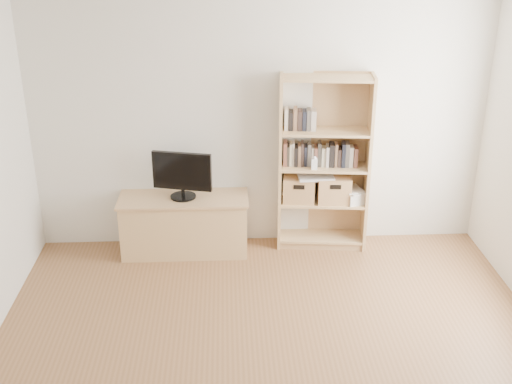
{
  "coord_description": "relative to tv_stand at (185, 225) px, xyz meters",
  "views": [
    {
      "loc": [
        -0.33,
        -3.56,
        3.16
      ],
      "look_at": [
        -0.07,
        1.9,
        0.8
      ],
      "focal_mm": 45.0,
      "sensor_mm": 36.0,
      "label": 1
    }
  ],
  "objects": [
    {
      "name": "television",
      "position": [
        0.0,
        0.0,
        0.54
      ],
      "size": [
        0.58,
        0.18,
        0.46
      ],
      "primitive_type": "cube",
      "rotation": [
        0.0,
        0.0,
        -0.24
      ],
      "color": "black",
      "rests_on": "tv_stand"
    },
    {
      "name": "basket_left",
      "position": [
        1.16,
        0.09,
        0.34
      ],
      "size": [
        0.34,
        0.3,
        0.26
      ],
      "primitive_type": "cube",
      "rotation": [
        0.0,
        0.0,
        -0.13
      ],
      "color": "#AC864D",
      "rests_on": "bookshelf"
    },
    {
      "name": "bookshelf",
      "position": [
        1.4,
        0.07,
        0.61
      ],
      "size": [
        0.92,
        0.4,
        1.79
      ],
      "primitive_type": "cube",
      "rotation": [
        0.0,
        0.0,
        -0.1
      ],
      "color": "tan",
      "rests_on": "floor"
    },
    {
      "name": "ceiling",
      "position": [
        0.77,
        -2.27,
        2.32
      ],
      "size": [
        4.5,
        5.0,
        0.01
      ],
      "primitive_type": "cube",
      "color": "white",
      "rests_on": "back_wall"
    },
    {
      "name": "magazine_stack",
      "position": [
        1.71,
        0.04,
        0.27
      ],
      "size": [
        0.23,
        0.28,
        0.11
      ],
      "primitive_type": "cube",
      "rotation": [
        0.0,
        0.0,
        0.26
      ],
      "color": "beige",
      "rests_on": "bookshelf"
    },
    {
      "name": "books_row_mid",
      "position": [
        1.4,
        0.09,
        0.71
      ],
      "size": [
        0.87,
        0.27,
        0.23
      ],
      "primitive_type": "cube",
      "rotation": [
        0.0,
        0.0,
        -0.12
      ],
      "color": "brown",
      "rests_on": "bookshelf"
    },
    {
      "name": "laptop",
      "position": [
        1.32,
        0.06,
        0.48
      ],
      "size": [
        0.36,
        0.25,
        0.03
      ],
      "primitive_type": "cube",
      "rotation": [
        0.0,
        0.0,
        0.02
      ],
      "color": "silver",
      "rests_on": "basket_left"
    },
    {
      "name": "books_row_upper",
      "position": [
        1.2,
        0.11,
        1.05
      ],
      "size": [
        0.37,
        0.15,
        0.19
      ],
      "primitive_type": "cube",
      "rotation": [
        0.0,
        0.0,
        -0.06
      ],
      "color": "brown",
      "rests_on": "bookshelf"
    },
    {
      "name": "back_wall",
      "position": [
        0.77,
        0.23,
        1.02
      ],
      "size": [
        4.5,
        0.02,
        2.6
      ],
      "primitive_type": "cube",
      "color": "silver",
      "rests_on": "floor"
    },
    {
      "name": "basket_right",
      "position": [
        1.51,
        0.06,
        0.35
      ],
      "size": [
        0.34,
        0.29,
        0.27
      ],
      "primitive_type": "cube",
      "rotation": [
        0.0,
        0.0,
        -0.05
      ],
      "color": "#AC864D",
      "rests_on": "bookshelf"
    },
    {
      "name": "baby_monitor",
      "position": [
        1.29,
        -0.02,
        0.65
      ],
      "size": [
        0.06,
        0.04,
        0.11
      ],
      "primitive_type": "cube",
      "rotation": [
        0.0,
        0.0,
        -0.04
      ],
      "color": "white",
      "rests_on": "bookshelf"
    },
    {
      "name": "tv_stand",
      "position": [
        0.0,
        0.0,
        0.0
      ],
      "size": [
        1.24,
        0.47,
        0.57
      ],
      "primitive_type": "cube",
      "rotation": [
        0.0,
        0.0,
        -0.0
      ],
      "color": "tan",
      "rests_on": "floor"
    }
  ]
}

